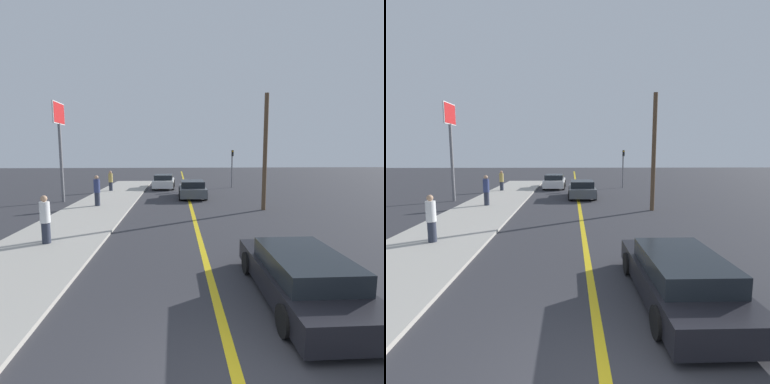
% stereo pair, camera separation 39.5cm
% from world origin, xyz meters
% --- Properties ---
extents(road_center_line, '(0.20, 60.00, 0.01)m').
position_xyz_m(road_center_line, '(0.00, 18.00, 0.00)').
color(road_center_line, gold).
rests_on(road_center_line, ground_plane).
extents(sidewalk_left, '(3.81, 30.26, 0.11)m').
position_xyz_m(sidewalk_left, '(-5.51, 15.13, 0.06)').
color(sidewalk_left, '#ADA89E').
rests_on(sidewalk_left, ground_plane).
extents(car_near_right_lane, '(1.92, 4.65, 1.15)m').
position_xyz_m(car_near_right_lane, '(1.93, 2.96, 0.56)').
color(car_near_right_lane, black).
rests_on(car_near_right_lane, ground_plane).
extents(car_ahead_center, '(2.00, 4.07, 1.27)m').
position_xyz_m(car_ahead_center, '(0.29, 18.41, 0.62)').
color(car_ahead_center, '#4C5156').
rests_on(car_ahead_center, ground_plane).
extents(car_far_distant, '(2.01, 4.00, 1.29)m').
position_xyz_m(car_far_distant, '(-2.04, 24.13, 0.63)').
color(car_far_distant, silver).
rests_on(car_far_distant, ground_plane).
extents(pedestrian_near_curb, '(0.35, 0.35, 1.73)m').
position_xyz_m(pedestrian_near_curb, '(-5.56, 7.24, 0.98)').
color(pedestrian_near_curb, '#282D3D').
rests_on(pedestrian_near_curb, sidewalk_left).
extents(pedestrian_mid_group, '(0.37, 0.37, 1.85)m').
position_xyz_m(pedestrian_mid_group, '(-5.68, 14.76, 1.04)').
color(pedestrian_mid_group, '#282D3D').
rests_on(pedestrian_mid_group, sidewalk_left).
extents(pedestrian_far_standing, '(0.35, 0.35, 1.68)m').
position_xyz_m(pedestrian_far_standing, '(-6.38, 21.85, 0.95)').
color(pedestrian_far_standing, '#282D3D').
rests_on(pedestrian_far_standing, sidewalk_left).
extents(traffic_light, '(0.18, 0.40, 3.51)m').
position_xyz_m(traffic_light, '(4.34, 24.38, 2.19)').
color(traffic_light, slate).
rests_on(traffic_light, ground_plane).
extents(roadside_sign, '(0.20, 1.88, 6.55)m').
position_xyz_m(roadside_sign, '(-8.54, 17.01, 4.89)').
color(roadside_sign, slate).
rests_on(roadside_sign, ground_plane).
extents(utility_pole, '(0.24, 0.24, 6.60)m').
position_xyz_m(utility_pole, '(4.17, 13.48, 3.30)').
color(utility_pole, brown).
rests_on(utility_pole, ground_plane).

